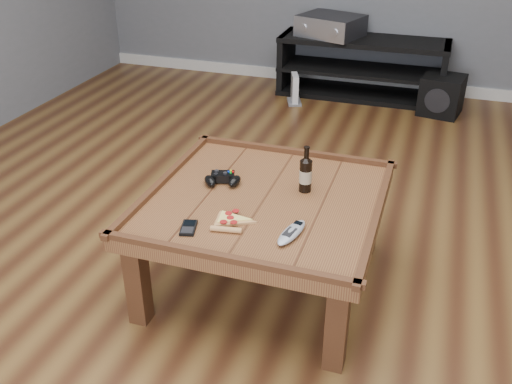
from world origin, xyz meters
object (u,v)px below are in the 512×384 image
(coffee_table, at_px, (265,210))
(game_console, at_px, (295,90))
(media_console, at_px, (362,68))
(game_controller, at_px, (223,179))
(remote_control, at_px, (292,232))
(av_receiver, at_px, (331,26))
(pizza_slice, at_px, (230,221))
(smartphone, at_px, (189,228))
(beer_bottle, at_px, (306,173))
(subwoofer, at_px, (442,95))

(coffee_table, xyz_separation_m, game_console, (-0.49, 2.40, -0.28))
(media_console, distance_m, game_controller, 2.70)
(media_console, bearing_deg, game_console, -144.37)
(game_controller, xyz_separation_m, remote_control, (0.41, -0.32, -0.01))
(av_receiver, bearing_deg, pizza_slice, -67.24)
(smartphone, relative_size, av_receiver, 0.20)
(beer_bottle, xyz_separation_m, av_receiver, (-0.44, 2.62, 0.05))
(smartphone, xyz_separation_m, subwoofer, (0.89, 2.86, -0.30))
(media_console, bearing_deg, subwoofer, -18.06)
(game_controller, xyz_separation_m, pizza_slice, (0.15, -0.30, -0.02))
(pizza_slice, relative_size, av_receiver, 0.41)
(beer_bottle, relative_size, subwoofer, 0.60)
(coffee_table, xyz_separation_m, media_console, (0.00, 2.75, -0.15))
(subwoofer, bearing_deg, pizza_slice, -94.97)
(pizza_slice, bearing_deg, coffee_table, 63.54)
(game_controller, relative_size, game_console, 0.73)
(game_controller, bearing_deg, av_receiver, 73.66)
(game_controller, height_order, av_receiver, av_receiver)
(beer_bottle, relative_size, game_console, 0.87)
(pizza_slice, height_order, remote_control, remote_control)
(coffee_table, height_order, smartphone, coffee_table)
(game_controller, height_order, pizza_slice, game_controller)
(media_console, xyz_separation_m, remote_control, (0.19, -3.00, 0.22))
(game_controller, bearing_deg, coffee_table, -34.98)
(game_console, bearing_deg, smartphone, -104.39)
(media_console, height_order, av_receiver, av_receiver)
(pizza_slice, relative_size, game_console, 0.99)
(game_controller, relative_size, pizza_slice, 0.74)
(coffee_table, distance_m, pizza_slice, 0.25)
(av_receiver, bearing_deg, subwoofer, 6.06)
(media_console, relative_size, pizza_slice, 5.77)
(coffee_table, relative_size, smartphone, 8.77)
(beer_bottle, bearing_deg, game_console, 105.79)
(pizza_slice, height_order, av_receiver, av_receiver)
(media_console, xyz_separation_m, pizza_slice, (-0.07, -2.98, 0.21))
(smartphone, bearing_deg, game_controller, 77.14)
(av_receiver, bearing_deg, game_controller, -69.96)
(coffee_table, height_order, media_console, media_console)
(beer_bottle, bearing_deg, remote_control, -83.95)
(remote_control, distance_m, game_console, 2.75)
(media_console, xyz_separation_m, game_console, (-0.49, -0.35, -0.13))
(game_console, bearing_deg, pizza_slice, -101.22)
(media_console, relative_size, remote_control, 6.58)
(media_console, distance_m, pizza_slice, 2.99)
(beer_bottle, xyz_separation_m, game_controller, (-0.37, -0.05, -0.06))
(media_console, distance_m, smartphone, 3.10)
(beer_bottle, bearing_deg, subwoofer, 77.52)
(smartphone, height_order, remote_control, remote_control)
(media_console, distance_m, remote_control, 3.01)
(game_console, bearing_deg, game_controller, -103.66)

